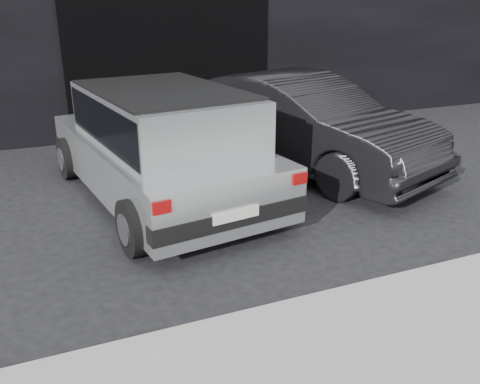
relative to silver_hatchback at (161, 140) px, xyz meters
name	(u,v)px	position (x,y,z in m)	size (l,w,h in m)	color
ground	(184,212)	(0.11, -0.57, -0.83)	(80.00, 80.00, 0.00)	black
building_facade	(144,2)	(1.11, 5.43, 1.67)	(34.00, 4.00, 5.00)	black
garage_opening	(171,68)	(1.11, 3.42, 0.47)	(4.00, 0.10, 2.60)	black
curb	(372,293)	(1.11, -3.17, -0.77)	(18.00, 0.25, 0.12)	gray
sidewalk	(475,379)	(1.11, -4.37, -0.78)	(18.00, 2.20, 0.11)	gray
silver_hatchback	(161,140)	(0.00, 0.00, 0.00)	(2.49, 4.34, 1.52)	#B4B7B9
second_car	(301,123)	(2.36, 0.47, -0.09)	(1.57, 4.49, 1.48)	black
cat_siamese	(200,226)	(0.09, -1.30, -0.72)	(0.40, 0.68, 0.25)	beige
cat_white	(202,220)	(0.12, -1.25, -0.67)	(0.71, 0.35, 0.34)	silver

